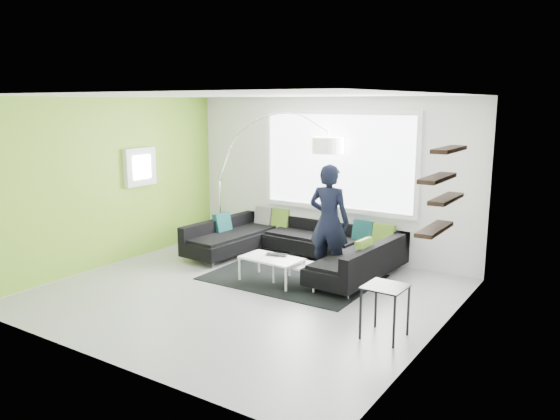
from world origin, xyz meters
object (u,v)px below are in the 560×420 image
object	(u,v)px
side_table	(385,312)
person	(329,221)
sectional_sofa	(292,247)
coffee_table	(286,271)
laptop	(276,255)
arc_lamp	(219,181)

from	to	relation	value
side_table	person	world-z (taller)	person
sectional_sofa	person	size ratio (longest dim) A/B	1.92
coffee_table	laptop	distance (m)	0.30
arc_lamp	sectional_sofa	bearing A→B (deg)	-18.71
person	sectional_sofa	bearing A→B (deg)	-19.50
side_table	laptop	size ratio (longest dim) A/B	1.67
laptop	person	bearing A→B (deg)	29.69
coffee_table	laptop	xyz separation A→B (m)	(-0.21, 0.03, 0.21)
sectional_sofa	laptop	distance (m)	0.86
coffee_table	person	bearing A→B (deg)	62.74
sectional_sofa	arc_lamp	distance (m)	2.01
laptop	coffee_table	bearing A→B (deg)	-25.10
sectional_sofa	coffee_table	size ratio (longest dim) A/B	2.89
arc_lamp	laptop	distance (m)	2.42
sectional_sofa	person	world-z (taller)	person
arc_lamp	side_table	world-z (taller)	arc_lamp
coffee_table	side_table	size ratio (longest dim) A/B	1.88
coffee_table	arc_lamp	bearing A→B (deg)	155.97
arc_lamp	coffee_table	bearing A→B (deg)	-37.24
sectional_sofa	arc_lamp	xyz separation A→B (m)	(-1.75, 0.27, 0.95)
person	laptop	xyz separation A→B (m)	(-0.59, -0.61, -0.49)
person	side_table	bearing A→B (deg)	129.73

